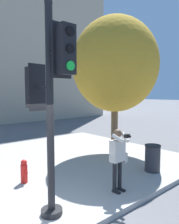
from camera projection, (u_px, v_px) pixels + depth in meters
name	position (u px, v px, depth m)	size (l,w,h in m)	color
sidewalk_corner	(69.00, 159.00, 8.80)	(8.00, 8.00, 0.14)	#9E9B96
traffic_signal_pole	(49.00, 97.00, 4.45)	(0.49, 1.45, 4.47)	black
person_photographer	(118.00, 154.00, 5.71)	(0.58, 0.54, 1.66)	black
street_tree	(115.00, 65.00, 9.14)	(3.60, 3.60, 5.76)	brown
fire_hydrant	(24.00, 171.00, 6.31)	(0.19, 0.25, 0.68)	red
trash_bin	(153.00, 158.00, 7.23)	(0.52, 0.52, 0.88)	#2D2D33
building_right	(25.00, 33.00, 26.03)	(14.18, 12.53, 19.74)	tan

